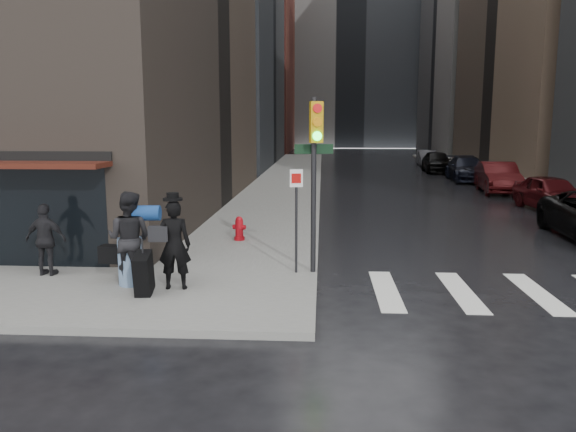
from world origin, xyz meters
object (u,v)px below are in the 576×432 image
parked_car_2 (498,177)px  parked_car_3 (467,169)px  man_jeans (129,238)px  parked_car_1 (551,193)px  parked_car_4 (437,162)px  fire_hydrant (239,229)px  traffic_light (313,161)px  parked_car_5 (427,158)px  man_greycoat (46,240)px  man_overcoat (168,249)px

parked_car_2 → parked_car_3: size_ratio=0.93×
man_jeans → parked_car_1: size_ratio=0.47×
parked_car_4 → parked_car_2: bearing=-83.6°
parked_car_2 → parked_car_3: 6.09m
fire_hydrant → parked_car_1: size_ratio=0.17×
traffic_light → parked_car_5: (9.02, 35.30, -2.06)m
man_greycoat → fire_hydrant: size_ratio=2.31×
man_greycoat → traffic_light: (6.03, 0.57, 1.76)m
man_greycoat → parked_car_4: (14.65, 29.78, -0.18)m
man_jeans → parked_car_3: 27.65m
parked_car_4 → parked_car_3: bearing=-80.9°
man_greycoat → parked_car_1: (15.67, 11.51, -0.24)m
parked_car_3 → traffic_light: bearing=-109.0°
traffic_light → parked_car_4: size_ratio=0.86×
parked_car_2 → man_greycoat: bearing=-125.2°
man_overcoat → parked_car_4: man_overcoat is taller
man_overcoat → man_greycoat: (-3.08, 0.97, -0.04)m
parked_car_2 → parked_car_3: bearing=96.5°
man_jeans → parked_car_5: size_ratio=0.49×
man_jeans → man_greycoat: bearing=-9.5°
man_jeans → man_greycoat: size_ratio=1.23×
fire_hydrant → parked_car_1: bearing=31.9°
man_jeans → traffic_light: 4.35m
man_jeans → man_overcoat: bearing=166.4°
man_overcoat → traffic_light: size_ratio=0.52×
parked_car_1 → fire_hydrant: bearing=-154.1°
man_overcoat → parked_car_3: (12.23, 24.66, -0.26)m
man_greycoat → traffic_light: bearing=-170.3°
traffic_light → fire_hydrant: bearing=108.5°
man_overcoat → parked_car_4: size_ratio=0.44×
parked_car_1 → parked_car_3: (-0.37, 12.18, 0.02)m
parked_car_1 → parked_car_5: bearing=85.5°
parked_car_3 → parked_car_4: parked_car_4 is taller
parked_car_1 → parked_car_3: parked_car_3 is taller
parked_car_5 → man_greycoat: bearing=-109.4°
parked_car_4 → parked_car_5: (0.39, 6.09, -0.12)m
man_jeans → parked_car_5: bearing=-102.7°
man_greycoat → fire_hydrant: man_greycoat is taller
traffic_light → parked_car_1: size_ratio=0.93×
parked_car_1 → parked_car_4: parked_car_4 is taller
man_jeans → parked_car_5: man_jeans is taller
fire_hydrant → man_greycoat: bearing=-132.6°
parked_car_1 → traffic_light: bearing=-137.4°
man_jeans → traffic_light: (3.88, 1.20, 1.57)m
parked_car_5 → parked_car_1: bearing=-85.2°
man_overcoat → parked_car_1: (12.59, 12.48, -0.28)m
man_jeans → parked_car_3: man_jeans is taller
man_overcoat → fire_hydrant: bearing=-103.8°
parked_car_1 → man_greycoat: bearing=-149.7°
man_jeans → parked_car_2: bearing=-119.2°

